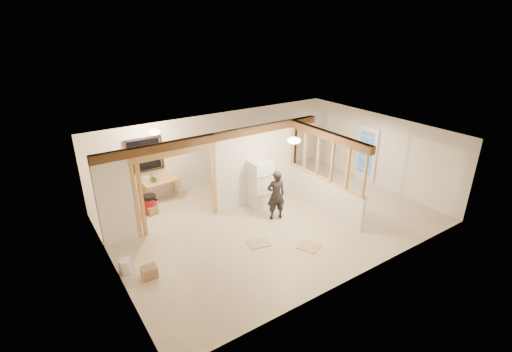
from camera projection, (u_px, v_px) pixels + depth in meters
floor at (272, 218)px, 10.97m from camera, size 9.00×6.50×0.01m
ceiling at (274, 137)px, 9.99m from camera, size 9.00×6.50×0.01m
wall_back at (218, 148)px, 12.96m from camera, size 9.00×0.01×2.50m
wall_front at (362, 229)px, 8.00m from camera, size 9.00×0.01×2.50m
wall_left at (108, 225)px, 8.18m from camera, size 0.01×6.50×2.50m
wall_right at (378, 150)px, 12.78m from camera, size 0.01×6.50×2.50m
partition_left_stub at (115, 199)px, 9.32m from camera, size 0.90×0.12×2.50m
partition_center at (255, 165)px, 11.50m from camera, size 2.80×0.12×2.50m
doorway_frame at (177, 189)px, 10.23m from camera, size 2.46×0.14×2.20m
header_beam_back at (220, 136)px, 10.44m from camera, size 7.00×0.18×0.22m
header_beam_right at (327, 135)px, 10.55m from camera, size 0.18×3.30×0.22m
pony_wall at (322, 194)px, 11.29m from camera, size 0.12×3.20×1.00m
stud_partition at (325, 159)px, 10.83m from camera, size 0.14×3.20×1.32m
window_back at (145, 155)px, 11.45m from camera, size 1.12×0.10×1.10m
french_door at (366, 154)px, 13.14m from camera, size 0.12×0.86×2.00m
ceiling_dome_main at (294, 140)px, 9.77m from camera, size 0.36×0.36×0.16m
ceiling_dome_util at (154, 132)px, 10.47m from camera, size 0.32×0.32×0.14m
hanging_bulb at (182, 146)px, 10.31m from camera, size 0.07×0.07×0.07m
refrigerator at (260, 184)px, 11.39m from camera, size 0.62×0.60×1.51m
woman at (276, 195)px, 10.67m from camera, size 0.63×0.50×1.51m
work_table at (162, 190)px, 11.90m from camera, size 1.16×0.65×0.71m
potted_plant at (154, 177)px, 11.58m from camera, size 0.33×0.30×0.32m
shop_vac at (150, 204)px, 11.18m from camera, size 0.58×0.58×0.58m
bookshelf at (287, 148)px, 14.49m from camera, size 0.77×0.26×1.54m
bucket at (125, 266)px, 8.55m from camera, size 0.30×0.30×0.35m
box_util_a at (152, 210)px, 11.15m from camera, size 0.34×0.31×0.26m
box_util_b at (134, 216)px, 10.77m from camera, size 0.41×0.41×0.31m
box_front at (149, 272)px, 8.42m from camera, size 0.35×0.29×0.27m
floor_panel_near at (309, 246)px, 9.59m from camera, size 0.67×0.67×0.02m
floor_panel_far at (258, 243)px, 9.72m from camera, size 0.65×0.57×0.02m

